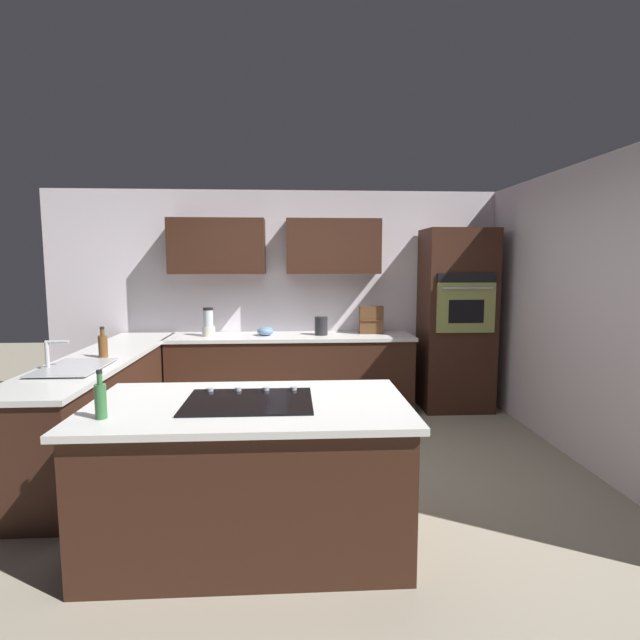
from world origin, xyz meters
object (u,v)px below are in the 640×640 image
Objects in this scene: kettle at (321,326)px; sink_unit at (73,367)px; oil_bottle at (101,399)px; mixing_bowl at (265,331)px; dish_soap_bottle at (103,345)px; wall_oven at (456,320)px; spice_rack at (371,320)px; blender at (208,324)px; cooktop at (249,401)px.

sink_unit is at bearing 39.78° from kettle.
oil_bottle is (1.37, 3.01, -0.00)m from kettle.
sink_unit is 3.65× the size of mixing_bowl.
wall_oven is at bearing -161.07° from dish_soap_bottle.
mixing_bowl is 0.58× the size of spice_rack.
mixing_bowl is 1.86m from dish_soap_bottle.
mixing_bowl is 0.65m from kettle.
kettle is (-0.65, 0.00, 0.06)m from mixing_bowl.
blender is 1.51× the size of kettle.
kettle is 0.80× the size of oil_bottle.
kettle is at bearing -114.50° from oil_bottle.
kettle is (0.60, 0.07, -0.06)m from spice_rack.
cooktop is 2.30× the size of spice_rack.
cooktop is 2.81m from kettle.
blender is at bearing 2.26° from spice_rack.
dish_soap_bottle reaches higher than mixing_bowl.
oil_bottle is (2.97, 3.00, -0.06)m from wall_oven.
blender is 1.19× the size of dish_soap_bottle.
kettle is 3.31m from oil_bottle.
mixing_bowl is at bearing 180.00° from blender.
blender is (0.70, -2.75, 0.13)m from cooktop.
blender is 1.30m from kettle.
blender is 1.22× the size of oil_bottle.
blender reaches higher than mixing_bowl.
cooktop is at bearing 104.26° from blender.
wall_oven is 4.06m from sink_unit.
wall_oven reaches higher than kettle.
kettle is at bearing -0.32° from wall_oven.
wall_oven is 1.60m from kettle.
wall_oven is at bearing -154.92° from sink_unit.
sink_unit is 2.54× the size of dish_soap_bottle.
wall_oven is 3.83m from dish_soap_bottle.
kettle reaches higher than cooktop.
mixing_bowl is (0.05, -2.75, 0.05)m from cooktop.
mixing_bowl is at bearing -89.00° from cooktop.
wall_oven is 7.72× the size of dish_soap_bottle.
cooktop is at bearing -160.90° from oil_bottle.
oil_bottle is (0.07, 3.01, -0.03)m from blender.
spice_rack is at bearing -146.02° from sink_unit.
spice_rack is (-2.68, -1.81, 0.15)m from sink_unit.
spice_rack is (1.00, -0.08, -0.00)m from wall_oven.
oil_bottle reaches higher than cooktop.
dish_soap_bottle reaches higher than oil_bottle.
sink_unit is at bearing 50.46° from mixing_bowl.
spice_rack reaches higher than oil_bottle.
mixing_bowl is 0.70× the size of dish_soap_bottle.
wall_oven is 3.04× the size of sink_unit.
spice_rack is 3.67m from oil_bottle.
wall_oven is at bearing 179.68° from kettle.
dish_soap_bottle reaches higher than sink_unit.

